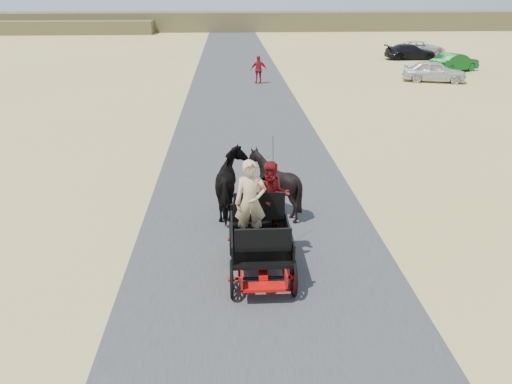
{
  "coord_description": "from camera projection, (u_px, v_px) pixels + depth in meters",
  "views": [
    {
      "loc": [
        -0.68,
        -9.0,
        5.76
      ],
      "look_at": [
        -0.07,
        1.94,
        1.2
      ],
      "focal_mm": 35.0,
      "sensor_mm": 36.0,
      "label": 1
    }
  ],
  "objects": [
    {
      "name": "carriage",
      "position": [
        260.0,
        257.0,
        10.71
      ],
      "size": [
        1.3,
        2.4,
        0.72
      ],
      "primitive_type": null,
      "color": "black",
      "rests_on": "ground"
    },
    {
      "name": "road",
      "position": [
        264.0,
        279.0,
        10.54
      ],
      "size": [
        6.0,
        140.0,
        0.01
      ],
      "primitive_type": "cube",
      "color": "#38383A",
      "rests_on": "ground"
    },
    {
      "name": "ground",
      "position": [
        264.0,
        279.0,
        10.54
      ],
      "size": [
        140.0,
        140.0,
        0.0
      ],
      "primitive_type": "plane",
      "color": "tan"
    },
    {
      "name": "car_b",
      "position": [
        455.0,
        62.0,
        35.47
      ],
      "size": [
        4.06,
        3.07,
        1.28
      ],
      "primitive_type": "imported",
      "rotation": [
        0.0,
        0.0,
        2.07
      ],
      "color": "#0C4C19",
      "rests_on": "ground"
    },
    {
      "name": "car_c",
      "position": [
        410.0,
        52.0,
        41.3
      ],
      "size": [
        4.23,
        1.78,
        1.22
      ],
      "primitive_type": "imported",
      "rotation": [
        0.0,
        0.0,
        1.59
      ],
      "color": "black",
      "rests_on": "ground"
    },
    {
      "name": "pedestrian",
      "position": [
        259.0,
        70.0,
        31.05
      ],
      "size": [
        1.05,
        0.53,
        1.73
      ],
      "primitive_type": "imported",
      "rotation": [
        0.0,
        0.0,
        3.25
      ],
      "color": "maroon",
      "rests_on": "ground"
    },
    {
      "name": "horse_left",
      "position": [
        232.0,
        184.0,
        13.26
      ],
      "size": [
        0.91,
        2.01,
        1.7
      ],
      "primitive_type": "imported",
      "rotation": [
        0.0,
        0.0,
        3.14
      ],
      "color": "black",
      "rests_on": "ground"
    },
    {
      "name": "car_d",
      "position": [
        420.0,
        48.0,
        43.87
      ],
      "size": [
        4.42,
        2.18,
        1.2
      ],
      "primitive_type": "imported",
      "rotation": [
        0.0,
        0.0,
        1.61
      ],
      "color": "silver",
      "rests_on": "ground"
    },
    {
      "name": "car_a",
      "position": [
        434.0,
        71.0,
        31.77
      ],
      "size": [
        4.17,
        2.65,
        1.32
      ],
      "primitive_type": "imported",
      "rotation": [
        0.0,
        0.0,
        1.27
      ],
      "color": "silver",
      "rests_on": "ground"
    },
    {
      "name": "ridge_far",
      "position": [
        232.0,
        21.0,
        67.23
      ],
      "size": [
        140.0,
        6.0,
        2.4
      ],
      "primitive_type": "cube",
      "color": "brown",
      "rests_on": "ground"
    },
    {
      "name": "passenger_woman",
      "position": [
        272.0,
        196.0,
        10.84
      ],
      "size": [
        0.77,
        0.6,
        1.58
      ],
      "primitive_type": "imported",
      "color": "#660C0F",
      "rests_on": "carriage"
    },
    {
      "name": "horse_right",
      "position": [
        274.0,
        184.0,
        13.32
      ],
      "size": [
        1.37,
        1.54,
        1.7
      ],
      "primitive_type": "imported",
      "rotation": [
        0.0,
        0.0,
        3.14
      ],
      "color": "black",
      "rests_on": "ground"
    },
    {
      "name": "driver_man",
      "position": [
        250.0,
        202.0,
        10.26
      ],
      "size": [
        0.66,
        0.43,
        1.8
      ],
      "primitive_type": "imported",
      "color": "tan",
      "rests_on": "carriage"
    }
  ]
}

